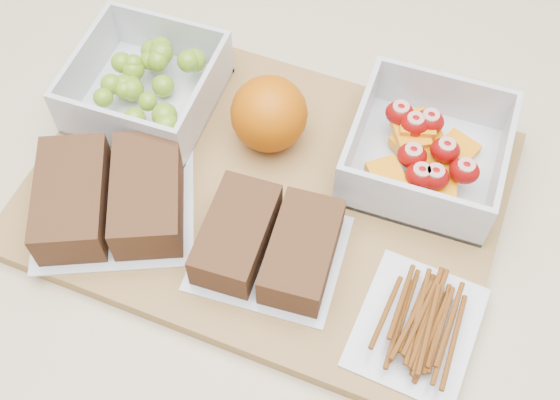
# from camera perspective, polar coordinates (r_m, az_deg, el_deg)

# --- Properties ---
(counter) EXTENTS (1.20, 0.90, 0.90)m
(counter) POSITION_cam_1_polar(r_m,az_deg,el_deg) (1.06, 0.05, -13.84)
(counter) COLOR beige
(counter) RESTS_ON ground
(cutting_board) EXTENTS (0.43, 0.32, 0.02)m
(cutting_board) POSITION_cam_1_polar(r_m,az_deg,el_deg) (0.65, -1.19, 0.63)
(cutting_board) COLOR #9D7641
(cutting_board) RESTS_ON counter
(grape_container) EXTENTS (0.13, 0.13, 0.06)m
(grape_container) POSITION_cam_1_polar(r_m,az_deg,el_deg) (0.70, -10.67, 9.22)
(grape_container) COLOR silver
(grape_container) RESTS_ON cutting_board
(fruit_container) EXTENTS (0.14, 0.14, 0.06)m
(fruit_container) POSITION_cam_1_polar(r_m,az_deg,el_deg) (0.65, 11.74, 3.77)
(fruit_container) COLOR silver
(fruit_container) RESTS_ON cutting_board
(orange) EXTENTS (0.07, 0.07, 0.07)m
(orange) POSITION_cam_1_polar(r_m,az_deg,el_deg) (0.65, -0.90, 7.00)
(orange) COLOR #C65904
(orange) RESTS_ON cutting_board
(sandwich_bag_left) EXTENTS (0.18, 0.17, 0.04)m
(sandwich_bag_left) POSITION_cam_1_polar(r_m,az_deg,el_deg) (0.63, -13.62, 0.24)
(sandwich_bag_left) COLOR silver
(sandwich_bag_left) RESTS_ON cutting_board
(sandwich_bag_center) EXTENTS (0.13, 0.12, 0.04)m
(sandwich_bag_center) POSITION_cam_1_polar(r_m,az_deg,el_deg) (0.59, -0.90, -3.55)
(sandwich_bag_center) COLOR silver
(sandwich_bag_center) RESTS_ON cutting_board
(pretzel_bag) EXTENTS (0.10, 0.12, 0.03)m
(pretzel_bag) POSITION_cam_1_polar(r_m,az_deg,el_deg) (0.58, 11.22, -9.65)
(pretzel_bag) COLOR silver
(pretzel_bag) RESTS_ON cutting_board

